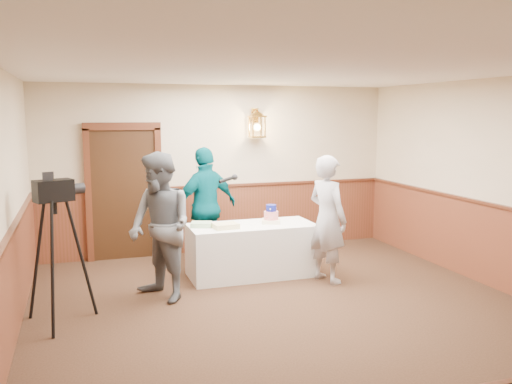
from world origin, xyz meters
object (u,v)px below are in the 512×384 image
at_px(display_table, 252,250).
at_px(interviewer, 160,227).
at_px(sheet_cake_green, 201,224).
at_px(tiered_cake, 271,216).
at_px(assistant_p, 206,206).
at_px(baker, 327,219).
at_px(tv_camera_rig, 57,260).
at_px(sheet_cake_yellow, 226,226).

height_order(display_table, interviewer, interviewer).
bearing_deg(sheet_cake_green, tiered_cake, -2.66).
height_order(display_table, assistant_p, assistant_p).
bearing_deg(assistant_p, sheet_cake_green, 49.91).
distance_m(sheet_cake_green, baker, 1.77).
xyz_separation_m(interviewer, tv_camera_rig, (-1.20, -0.43, -0.21)).
distance_m(tiered_cake, interviewer, 1.82).
bearing_deg(display_table, tiered_cake, 5.38).
bearing_deg(interviewer, display_table, 87.76).
distance_m(display_table, tv_camera_rig, 2.82).
height_order(display_table, baker, baker).
distance_m(interviewer, tv_camera_rig, 1.29).
distance_m(display_table, tiered_cake, 0.57).
distance_m(tiered_cake, sheet_cake_green, 1.03).
distance_m(display_table, baker, 1.20).
distance_m(sheet_cake_yellow, baker, 1.42).
relative_size(tiered_cake, sheet_cake_green, 1.19).
height_order(display_table, sheet_cake_yellow, sheet_cake_yellow).
bearing_deg(display_table, tv_camera_rig, -157.77).
xyz_separation_m(sheet_cake_green, baker, (1.63, -0.66, 0.10)).
bearing_deg(baker, assistant_p, 26.32).
height_order(baker, assistant_p, assistant_p).
height_order(sheet_cake_green, assistant_p, assistant_p).
xyz_separation_m(tiered_cake, sheet_cake_green, (-1.03, 0.05, -0.07)).
xyz_separation_m(sheet_cake_green, tv_camera_rig, (-1.87, -1.14, -0.06)).
bearing_deg(display_table, baker, -32.68).
height_order(tiered_cake, assistant_p, assistant_p).
height_order(interviewer, tv_camera_rig, interviewer).
relative_size(sheet_cake_green, interviewer, 0.15).
bearing_deg(baker, display_table, 37.65).
distance_m(tiered_cake, tv_camera_rig, 3.10).
height_order(sheet_cake_green, tv_camera_rig, tv_camera_rig).
bearing_deg(sheet_cake_yellow, tv_camera_rig, -156.80).
xyz_separation_m(display_table, assistant_p, (-0.49, 0.77, 0.54)).
relative_size(tiered_cake, interviewer, 0.18).
bearing_deg(baker, sheet_cake_yellow, 51.47).
relative_size(display_table, sheet_cake_green, 6.42).
bearing_deg(sheet_cake_green, baker, -22.08).
distance_m(sheet_cake_yellow, tv_camera_rig, 2.36).
bearing_deg(tiered_cake, display_table, -174.62).
xyz_separation_m(baker, tv_camera_rig, (-3.51, -0.47, -0.16)).
distance_m(sheet_cake_green, tv_camera_rig, 2.19).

